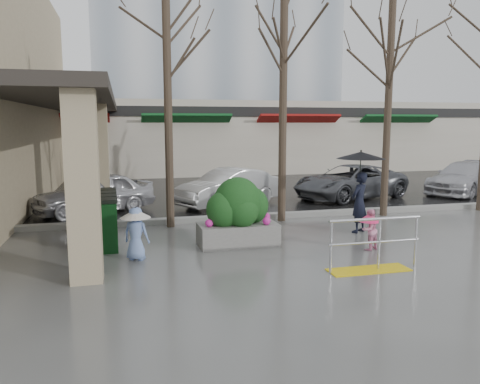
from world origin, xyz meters
name	(u,v)px	position (x,y,z in m)	size (l,w,h in m)	color
ground	(284,258)	(0.00, 0.00, 0.00)	(120.00, 120.00, 0.00)	#51514F
street_asphalt	(173,166)	(0.00, 22.00, 0.01)	(120.00, 36.00, 0.01)	black
curb	(238,217)	(0.00, 4.00, 0.07)	(120.00, 0.30, 0.15)	gray
canopy_slab	(72,99)	(-4.80, 8.00, 3.62)	(2.80, 18.00, 0.25)	#2D2823
pillar_front	(83,184)	(-3.90, -0.50, 1.75)	(0.55, 0.55, 3.50)	tan
pillar_back	(100,158)	(-3.90, 6.00, 1.75)	(0.55, 0.55, 3.50)	tan
storefront_row	(214,137)	(2.00, 17.97, 2.01)	(34.00, 6.74, 4.00)	beige
office_tower	(209,2)	(4.00, 30.00, 12.50)	(18.00, 12.00, 25.00)	#8C99A8
handrail	(372,251)	(1.36, -1.20, 0.38)	(1.90, 0.50, 1.03)	yellow
tree_west	(166,34)	(-2.00, 3.60, 5.08)	(3.20, 3.20, 6.80)	#382B21
tree_midwest	(284,33)	(1.20, 3.60, 5.23)	(3.20, 3.20, 7.00)	#382B21
tree_mideast	(391,52)	(4.50, 3.60, 4.86)	(3.20, 3.20, 6.50)	#382B21
woman	(360,181)	(2.65, 1.74, 1.33)	(1.24, 1.24, 2.13)	black
child_pink	(369,227)	(2.05, 0.14, 0.53)	(0.55, 0.50, 0.92)	pink
child_blue	(136,229)	(-3.00, 0.62, 0.66)	(0.64, 0.63, 1.11)	#7A98D9
planter	(238,213)	(-0.67, 1.29, 0.76)	(1.82, 1.07, 1.58)	gray
news_boxes	(107,218)	(-3.62, 2.21, 0.59)	(0.53, 2.13, 1.18)	#0B3312
car_a	(94,193)	(-4.11, 6.18, 0.63)	(1.49, 3.70, 1.26)	silver
car_b	(228,187)	(0.26, 6.46, 0.63)	(1.33, 3.82, 1.26)	silver
car_c	(350,182)	(5.02, 6.81, 0.63)	(2.09, 4.53, 1.26)	#53555A
car_d	(464,178)	(10.07, 6.87, 0.63)	(1.77, 4.34, 1.26)	silver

